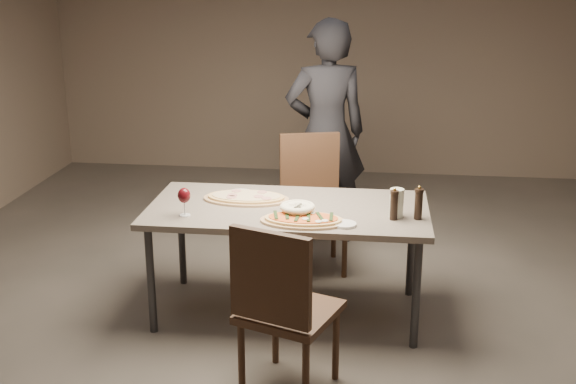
# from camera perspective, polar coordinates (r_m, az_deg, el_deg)

# --- Properties ---
(room) EXTENTS (7.00, 7.00, 7.00)m
(room) POSITION_cam_1_polar(r_m,az_deg,el_deg) (4.48, 0.00, 6.72)
(room) COLOR #5C554F
(room) RESTS_ON ground
(dining_table) EXTENTS (1.80, 0.90, 0.75)m
(dining_table) POSITION_cam_1_polar(r_m,az_deg,el_deg) (4.67, 0.00, -1.84)
(dining_table) COLOR slate
(dining_table) RESTS_ON ground
(zucchini_pizza) EXTENTS (0.53, 0.29, 0.05)m
(zucchini_pizza) POSITION_cam_1_polar(r_m,az_deg,el_deg) (4.37, 1.22, -2.21)
(zucchini_pizza) COLOR tan
(zucchini_pizza) RESTS_ON dining_table
(ham_pizza) EXTENTS (0.57, 0.32, 0.04)m
(ham_pizza) POSITION_cam_1_polar(r_m,az_deg,el_deg) (4.78, -3.32, -0.45)
(ham_pizza) COLOR tan
(ham_pizza) RESTS_ON dining_table
(bread_basket) EXTENTS (0.22, 0.22, 0.08)m
(bread_basket) POSITION_cam_1_polar(r_m,az_deg,el_deg) (4.46, 0.76, -1.36)
(bread_basket) COLOR beige
(bread_basket) RESTS_ON dining_table
(oil_dish) EXTENTS (0.14, 0.14, 0.02)m
(oil_dish) POSITION_cam_1_polar(r_m,az_deg,el_deg) (4.33, 4.49, -2.56)
(oil_dish) COLOR white
(oil_dish) RESTS_ON dining_table
(pepper_mill_left) EXTENTS (0.05, 0.05, 0.21)m
(pepper_mill_left) POSITION_cam_1_polar(r_m,az_deg,el_deg) (4.47, 10.28, -0.89)
(pepper_mill_left) COLOR black
(pepper_mill_left) RESTS_ON dining_table
(pepper_mill_right) EXTENTS (0.05, 0.05, 0.20)m
(pepper_mill_right) POSITION_cam_1_polar(r_m,az_deg,el_deg) (4.43, 8.37, -1.00)
(pepper_mill_right) COLOR black
(pepper_mill_right) RESTS_ON dining_table
(carafe) EXTENTS (0.09, 0.09, 0.18)m
(carafe) POSITION_cam_1_polar(r_m,az_deg,el_deg) (4.48, 8.57, -0.87)
(carafe) COLOR silver
(carafe) RESTS_ON dining_table
(wine_glass) EXTENTS (0.08, 0.08, 0.18)m
(wine_glass) POSITION_cam_1_polar(r_m,az_deg,el_deg) (4.49, -8.21, -0.35)
(wine_glass) COLOR silver
(wine_glass) RESTS_ON dining_table
(side_plate) EXTENTS (0.19, 0.19, 0.01)m
(side_plate) POSITION_cam_1_polar(r_m,az_deg,el_deg) (4.90, -3.80, -0.12)
(side_plate) COLOR white
(side_plate) RESTS_ON dining_table
(chair_near) EXTENTS (0.60, 0.60, 0.99)m
(chair_near) POSITION_cam_1_polar(r_m,az_deg,el_deg) (3.81, -0.52, -8.73)
(chair_near) COLOR #40291B
(chair_near) RESTS_ON ground
(chair_far) EXTENTS (0.59, 0.59, 1.02)m
(chair_far) POSITION_cam_1_polar(r_m,az_deg,el_deg) (5.50, 1.91, -0.17)
(chair_far) COLOR #40291B
(chair_far) RESTS_ON ground
(diner) EXTENTS (0.77, 0.62, 1.85)m
(diner) POSITION_cam_1_polar(r_m,az_deg,el_deg) (5.91, 3.01, 4.67)
(diner) COLOR black
(diner) RESTS_ON ground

